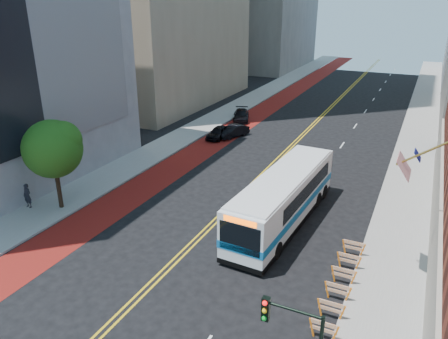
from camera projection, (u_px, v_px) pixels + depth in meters
ground at (139, 296)px, 23.27m from camera, size 160.00×160.00×0.00m
sidewalk_left at (203, 126)px, 53.15m from camera, size 4.00×140.00×0.15m
sidewalk_right at (415, 154)px, 43.64m from camera, size 4.00×140.00×0.15m
bus_lane_paint at (232, 130)px, 51.63m from camera, size 3.60×140.00×0.01m
center_line_inner at (297, 139)px, 48.49m from camera, size 0.14×140.00×0.01m
center_line_outer at (300, 139)px, 48.35m from camera, size 0.14×140.00×0.01m
lane_dashes at (355, 126)px, 53.22m from camera, size 0.14×98.20×0.01m
construction_barriers at (334, 298)px, 22.08m from camera, size 1.42×10.91×1.00m
street_tree at (53, 147)px, 30.95m from camera, size 4.20×4.20×6.70m
transit_bus at (284, 197)px, 30.13m from camera, size 3.72×13.58×3.69m
car_a at (218, 132)px, 48.48m from camera, size 1.63×3.96×1.35m
car_b at (233, 131)px, 48.97m from camera, size 2.75×4.29×1.33m
car_c at (241, 115)px, 55.35m from camera, size 3.43×4.99×1.34m
pedestrian at (27, 196)px, 32.34m from camera, size 0.69×0.45×1.87m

